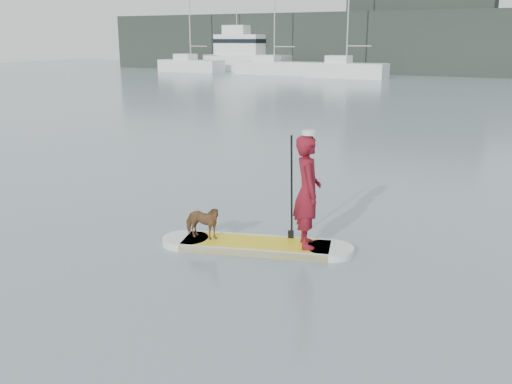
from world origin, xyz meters
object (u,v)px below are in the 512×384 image
at_px(sailboat_a, 190,65).
at_px(sailboat_b, 274,66).
at_px(paddler, 307,192).
at_px(motor_yacht_b, 245,54).
at_px(paddleboard, 256,245).
at_px(dog, 202,222).
at_px(sailboat_c, 345,69).

xyz_separation_m(sailboat_a, sailboat_b, (9.75, -0.03, 0.06)).
height_order(paddler, motor_yacht_b, motor_yacht_b).
relative_size(paddleboard, sailboat_a, 0.31).
bearing_deg(sailboat_b, sailboat_a, 178.38).
xyz_separation_m(dog, sailboat_c, (-11.59, 42.19, 0.35)).
relative_size(dog, sailboat_a, 0.07).
xyz_separation_m(dog, sailboat_b, (-19.46, 43.76, 0.37)).
height_order(paddler, sailboat_a, sailboat_a).
bearing_deg(motor_yacht_b, sailboat_c, -18.91).
height_order(dog, sailboat_a, sailboat_a).
bearing_deg(sailboat_b, motor_yacht_b, 142.85).
distance_m(dog, sailboat_a, 52.65).
height_order(dog, motor_yacht_b, motor_yacht_b).
xyz_separation_m(paddleboard, sailboat_c, (-12.50, 41.93, 0.71)).
bearing_deg(paddleboard, dog, -180.00).
bearing_deg(sailboat_b, dog, -67.45).
bearing_deg(dog, sailboat_c, 11.52).
relative_size(sailboat_b, sailboat_c, 1.09).
xyz_separation_m(paddleboard, motor_yacht_b, (-25.56, 47.24, 1.72)).
height_order(sailboat_a, sailboat_b, sailboat_b).
distance_m(paddleboard, paddler, 1.31).
bearing_deg(sailboat_c, motor_yacht_b, 159.22).
distance_m(paddleboard, sailboat_c, 43.75).
relative_size(paddleboard, dog, 4.52).
height_order(sailboat_a, motor_yacht_b, sailboat_a).
bearing_deg(sailboat_c, dog, -73.29).
xyz_separation_m(paddler, motor_yacht_b, (-26.38, 47.00, 0.73)).
bearing_deg(sailboat_a, sailboat_c, -0.57).
bearing_deg(dog, sailboat_a, 29.86).
bearing_deg(paddler, sailboat_b, -4.25).
distance_m(sailboat_a, motor_yacht_b, 5.96).
xyz_separation_m(paddleboard, paddler, (0.82, 0.24, 0.99)).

